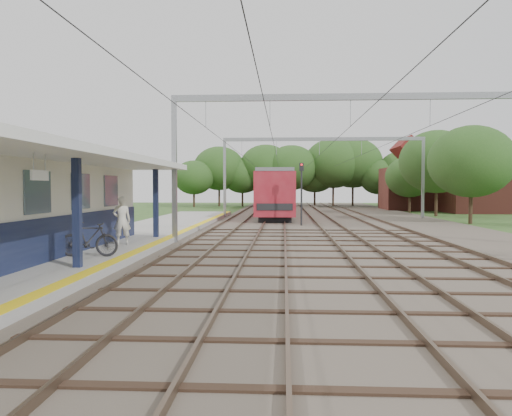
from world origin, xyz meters
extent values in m
plane|color=#2D4C1E|center=(0.00, 0.00, 0.00)|extent=(160.00, 160.00, 0.00)
cube|color=#473D33|center=(4.00, 30.00, 0.05)|extent=(18.00, 90.00, 0.10)
cube|color=gray|center=(-7.50, 14.00, 0.17)|extent=(5.00, 52.00, 0.35)
cube|color=yellow|center=(-5.25, 14.00, 0.35)|extent=(0.45, 52.00, 0.01)
cube|color=#111937|center=(-7.28, 7.00, 1.05)|extent=(0.06, 18.00, 1.40)
cube|color=slate|center=(-7.27, 7.00, 2.55)|extent=(0.05, 16.00, 1.30)
cube|color=#111937|center=(-5.90, 6.00, 1.95)|extent=(0.22, 0.22, 3.20)
cube|color=#111937|center=(-5.90, 15.00, 1.95)|extent=(0.22, 0.22, 3.20)
cube|color=silver|center=(-7.80, 6.00, 3.67)|extent=(6.40, 20.00, 0.24)
cube|color=white|center=(-6.00, 4.00, 3.00)|extent=(0.06, 0.85, 0.26)
cube|color=brown|center=(-4.22, 30.00, 0.17)|extent=(0.07, 88.00, 0.15)
cube|color=brown|center=(-2.78, 30.00, 0.17)|extent=(0.07, 88.00, 0.15)
cube|color=brown|center=(-1.22, 30.00, 0.17)|extent=(0.07, 88.00, 0.15)
cube|color=brown|center=(0.22, 30.00, 0.17)|extent=(0.07, 88.00, 0.15)
cube|color=brown|center=(2.48, 30.00, 0.17)|extent=(0.07, 88.00, 0.15)
cube|color=brown|center=(3.92, 30.00, 0.17)|extent=(0.07, 88.00, 0.15)
cube|color=brown|center=(6.08, 30.00, 0.17)|extent=(0.07, 88.00, 0.15)
cube|color=brown|center=(7.52, 30.00, 0.17)|extent=(0.07, 88.00, 0.15)
cube|color=gray|center=(-5.00, 15.00, 3.50)|extent=(0.22, 0.22, 7.00)
cube|color=gray|center=(3.50, 15.00, 6.85)|extent=(17.00, 0.20, 0.30)
cube|color=gray|center=(-5.00, 35.00, 3.50)|extent=(0.22, 0.22, 7.00)
cube|color=gray|center=(12.00, 35.00, 3.50)|extent=(0.22, 0.22, 7.00)
cube|color=gray|center=(3.50, 35.00, 6.85)|extent=(17.00, 0.20, 0.30)
cylinder|color=black|center=(-3.50, 30.00, 5.50)|extent=(0.02, 88.00, 0.02)
cylinder|color=black|center=(-0.50, 30.00, 5.50)|extent=(0.02, 88.00, 0.02)
cylinder|color=black|center=(3.20, 30.00, 5.50)|extent=(0.02, 88.00, 0.02)
cylinder|color=black|center=(6.80, 30.00, 5.50)|extent=(0.02, 88.00, 0.02)
cylinder|color=#382619|center=(-10.00, 61.00, 1.44)|extent=(0.28, 0.28, 2.88)
ellipsoid|color=#21481A|center=(-10.00, 61.00, 4.96)|extent=(6.72, 6.72, 5.76)
cylinder|color=#382619|center=(-4.00, 63.00, 1.26)|extent=(0.28, 0.28, 2.52)
ellipsoid|color=#21481A|center=(-4.00, 63.00, 4.34)|extent=(5.88, 5.88, 5.04)
cylinder|color=#382619|center=(2.00, 60.00, 1.62)|extent=(0.28, 0.28, 3.24)
ellipsoid|color=#21481A|center=(2.00, 60.00, 5.58)|extent=(7.56, 7.56, 6.48)
cylinder|color=#382619|center=(8.00, 62.00, 1.35)|extent=(0.28, 0.28, 2.70)
ellipsoid|color=#21481A|center=(8.00, 62.00, 4.65)|extent=(6.30, 6.30, 5.40)
cylinder|color=#382619|center=(14.50, 38.00, 1.26)|extent=(0.28, 0.28, 2.52)
ellipsoid|color=#21481A|center=(14.50, 38.00, 4.34)|extent=(5.88, 5.88, 5.04)
cylinder|color=#382619|center=(15.00, 54.00, 1.44)|extent=(0.28, 0.28, 2.88)
ellipsoid|color=#21481A|center=(15.00, 54.00, 4.96)|extent=(6.72, 6.72, 5.76)
cube|color=brown|center=(21.00, 46.00, 2.25)|extent=(7.00, 6.00, 4.50)
cube|color=maroon|center=(21.00, 46.00, 5.40)|extent=(4.99, 6.12, 4.99)
cube|color=brown|center=(16.00, 52.00, 2.50)|extent=(8.00, 6.00, 5.00)
cube|color=maroon|center=(16.00, 52.00, 5.90)|extent=(5.52, 6.12, 5.52)
imported|color=silver|center=(-6.48, 11.78, 1.34)|extent=(0.86, 0.74, 1.99)
imported|color=black|center=(-6.45, 8.23, 0.95)|extent=(2.02, 0.65, 1.20)
cube|color=black|center=(-0.50, 36.84, 0.32)|extent=(2.44, 17.39, 0.44)
cube|color=maroon|center=(-0.50, 36.84, 2.21)|extent=(3.04, 18.90, 3.33)
cube|color=black|center=(-0.50, 36.84, 2.57)|extent=(3.08, 17.39, 0.94)
cube|color=slate|center=(-0.50, 36.84, 4.00)|extent=(2.80, 18.90, 0.28)
cube|color=black|center=(-0.50, 56.33, 0.32)|extent=(2.44, 17.39, 0.44)
cube|color=maroon|center=(-0.50, 56.33, 2.21)|extent=(3.04, 18.90, 3.33)
cube|color=black|center=(-0.50, 56.33, 2.57)|extent=(3.08, 17.39, 0.94)
cube|color=slate|center=(-0.50, 56.33, 4.00)|extent=(2.80, 18.90, 0.28)
cylinder|color=black|center=(1.35, 25.79, 1.99)|extent=(0.13, 0.13, 3.99)
cube|color=black|center=(1.35, 25.79, 4.09)|extent=(0.32, 0.21, 0.55)
sphere|color=red|center=(1.35, 25.69, 4.24)|extent=(0.14, 0.14, 0.14)
camera|label=1|loc=(0.15, -8.25, 2.69)|focal=35.00mm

